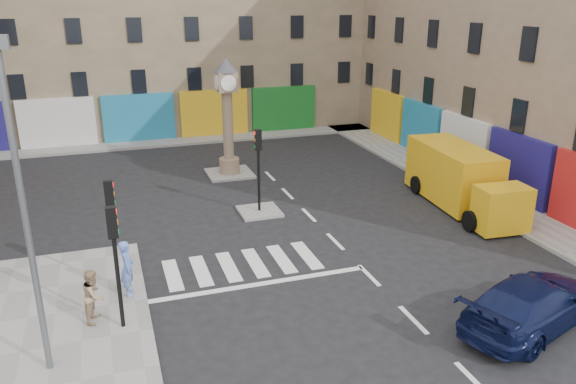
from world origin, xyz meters
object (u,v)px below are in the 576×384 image
yellow_van (460,179)px  lamp_post (22,199)px  traffic_light_left_near (115,248)px  pedestrian_tan (94,295)px  pedestrian_blue (127,268)px  clock_pillar (227,110)px  traffic_light_left_far (112,218)px  navy_sedan (532,303)px  traffic_light_island (258,157)px

yellow_van → lamp_post: bearing=-153.2°
traffic_light_left_near → pedestrian_tan: traffic_light_left_near is taller
pedestrian_blue → clock_pillar: bearing=-23.5°
yellow_van → pedestrian_blue: size_ratio=4.02×
traffic_light_left_far → lamp_post: (-1.90, -3.80, 2.17)m
traffic_light_left_near → navy_sedan: 12.06m
traffic_light_left_near → yellow_van: bearing=20.6°
pedestrian_tan → pedestrian_blue: bearing=-21.5°
traffic_light_left_near → lamp_post: size_ratio=0.45×
traffic_light_left_near → clock_pillar: size_ratio=0.61×
navy_sedan → pedestrian_tan: bearing=50.9°
pedestrian_blue → pedestrian_tan: (-1.03, -1.30, -0.11)m
clock_pillar → traffic_light_left_far: bearing=-118.9°
clock_pillar → pedestrian_blue: 13.57m
traffic_light_island → yellow_van: 9.32m
traffic_light_left_near → traffic_light_island: (6.30, 7.80, -0.03)m
traffic_light_left_near → pedestrian_tan: size_ratio=2.27×
traffic_light_left_far → navy_sedan: traffic_light_left_far is taller
traffic_light_island → navy_sedan: traffic_light_island is taller
lamp_post → traffic_light_left_near: bearing=36.4°
traffic_light_island → clock_pillar: 6.07m
traffic_light_island → lamp_post: (-8.20, -9.20, 2.20)m
lamp_post → navy_sedan: 14.04m
traffic_light_left_far → pedestrian_blue: (0.30, -0.52, -1.55)m
traffic_light_island → clock_pillar: size_ratio=0.61×
lamp_post → traffic_light_island: bearing=48.3°
clock_pillar → yellow_van: size_ratio=0.82×
clock_pillar → pedestrian_blue: size_ratio=3.31×
yellow_van → pedestrian_blue: bearing=-161.3°
traffic_light_left_near → navy_sedan: (11.38, -3.55, -1.86)m
traffic_light_island → yellow_van: traffic_light_island is taller
lamp_post → yellow_van: 18.94m
traffic_light_left_near → traffic_light_left_far: size_ratio=1.00×
traffic_light_left_near → clock_pillar: bearing=65.5°
traffic_light_left_near → pedestrian_tan: (-0.73, 0.59, -1.66)m
traffic_light_left_near → clock_pillar: 15.19m
traffic_light_left_far → pedestrian_tan: 2.56m
traffic_light_left_near → pedestrian_tan: 1.90m
yellow_van → traffic_light_left_far: bearing=-163.4°
lamp_post → pedestrian_tan: lamp_post is taller
traffic_light_left_far → pedestrian_blue: traffic_light_left_far is taller
traffic_light_island → pedestrian_blue: (-6.00, -5.92, -1.52)m
navy_sedan → yellow_van: 10.10m
navy_sedan → pedestrian_tan: (-12.11, 4.13, 0.20)m
clock_pillar → pedestrian_tan: clock_pillar is taller
traffic_light_left_near → yellow_van: size_ratio=0.50×
traffic_light_island → pedestrian_tan: bearing=-134.2°
navy_sedan → clock_pillar: bearing=-3.9°
traffic_light_left_far → yellow_van: (15.29, 3.34, -1.31)m
traffic_light_left_far → lamp_post: lamp_post is taller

